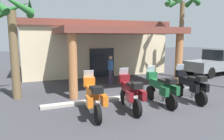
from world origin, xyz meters
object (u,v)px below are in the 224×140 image
Objects in this scene: motorcycle_green at (161,89)px; pedestrian at (111,68)px; palm_tree_near_portico at (183,11)px; palm_tree_roadside at (12,25)px; pickup_truck_gray at (215,62)px; motel_building at (92,46)px; motorcycle_black at (190,86)px; motorcycle_orange at (93,98)px; motorcycle_maroon at (130,93)px.

pedestrian is (-0.40, 4.70, 0.33)m from motorcycle_green.
palm_tree_near_portico reaches higher than palm_tree_roadside.
pickup_truck_gray is at bearing 53.66° from pedestrian.
pickup_truck_gray is 14.54m from palm_tree_roadside.
motel_building is 2.30× the size of palm_tree_roadside.
motorcycle_orange is at bearing 96.92° from motorcycle_black.
motorcycle_black is at bearing -81.06° from motorcycle_maroon.
pickup_truck_gray is 1.09× the size of palm_tree_roadside.
motel_building is 8.52m from palm_tree_roadside.
palm_tree_near_portico is (5.50, 0.09, 3.71)m from pedestrian.
palm_tree_near_portico is 1.26× the size of palm_tree_roadside.
motorcycle_maroon is 1.25× the size of pedestrian.
pickup_truck_gray reaches higher than pedestrian.
motorcycle_orange is 1.00× the size of motorcycle_black.
motel_building is at bearing -1.13° from motorcycle_maroon.
motorcycle_black is (3.12, 0.05, 0.00)m from motorcycle_maroon.
motorcycle_orange is 3.13m from motorcycle_green.
motorcycle_maroon is 3.12m from motorcycle_black.
palm_tree_near_portico reaches higher than motorcycle_black.
motel_building is at bearing -11.39° from motorcycle_orange.
palm_tree_roadside is (-2.66, 3.59, 2.76)m from motorcycle_orange.
pedestrian reaches higher than motorcycle_orange.
pickup_truck_gray is 5.09m from palm_tree_near_portico.
motorcycle_orange is 0.35× the size of palm_tree_near_portico.
pickup_truck_gray reaches higher than motorcycle_green.
motel_building is 10.30m from motorcycle_orange.
palm_tree_near_portico is at bearing 7.05° from palm_tree_roadside.
palm_tree_near_portico reaches higher than motorcycle_maroon.
motorcycle_black is 8.60m from palm_tree_roadside.
motorcycle_orange is 0.44× the size of palm_tree_roadside.
motorcycle_black is at bearing -153.80° from pickup_truck_gray.
motel_building is at bearing 15.22° from motorcycle_black.
motorcycle_green is (0.01, -9.56, -1.43)m from motel_building.
palm_tree_roadside reaches higher than motorcycle_orange.
pedestrian is (-0.39, -4.86, -1.10)m from motel_building.
palm_tree_near_portico reaches higher than motorcycle_green.
palm_tree_roadside reaches higher than pickup_truck_gray.
motorcycle_orange and motorcycle_black have the same top height.
motorcycle_maroon is at bearing -49.60° from pedestrian.
motorcycle_orange is 1.00× the size of motorcycle_maroon.
palm_tree_near_portico is 11.04m from palm_tree_roadside.
pickup_truck_gray is (10.04, 4.79, 0.24)m from motorcycle_maroon.
palm_tree_near_portico reaches higher than pedestrian.
palm_tree_near_portico is at bearing -40.90° from motel_building.
pedestrian is 0.28× the size of palm_tree_near_portico.
palm_tree_roadside reaches higher than motorcycle_maroon.
motel_building is at bearing 1.71° from motorcycle_green.
motorcycle_green is at bearing 93.28° from motorcycle_black.
pedestrian is at bearing 13.17° from palm_tree_roadside.
pedestrian is (-1.96, 4.77, 0.33)m from motorcycle_black.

